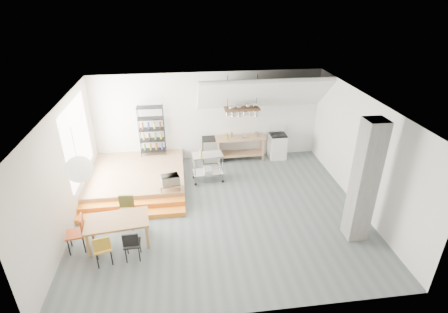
{
  "coord_description": "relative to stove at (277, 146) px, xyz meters",
  "views": [
    {
      "loc": [
        -0.97,
        -8.22,
        5.89
      ],
      "look_at": [
        0.2,
        0.8,
        1.35
      ],
      "focal_mm": 28.0,
      "sensor_mm": 36.0,
      "label": 1
    }
  ],
  "objects": [
    {
      "name": "mini_fridge",
      "position": [
        -2.5,
        0.04,
        -0.03
      ],
      "size": [
        0.53,
        0.53,
        0.9
      ],
      "primitive_type": "cube",
      "color": "black",
      "rests_on": "ground"
    },
    {
      "name": "wire_shelving",
      "position": [
        -4.5,
        0.04,
        0.85
      ],
      "size": [
        0.88,
        0.38,
        1.8
      ],
      "color": "black",
      "rests_on": "platform"
    },
    {
      "name": "paper_lantern",
      "position": [
        -5.77,
        -4.25,
        1.72
      ],
      "size": [
        0.6,
        0.6,
        0.6
      ],
      "primitive_type": "sphere",
      "color": "white",
      "rests_on": "ceiling"
    },
    {
      "name": "microwave",
      "position": [
        -3.9,
        -2.41,
        0.23
      ],
      "size": [
        0.58,
        0.46,
        0.28
      ],
      "primitive_type": "imported",
      "rotation": [
        0.0,
        0.0,
        0.24
      ],
      "color": "beige",
      "rests_on": "microwave_shelf"
    },
    {
      "name": "kitchen_counter",
      "position": [
        -1.4,
        -0.01,
        0.15
      ],
      "size": [
        1.8,
        0.6,
        0.91
      ],
      "color": "#A07850",
      "rests_on": "ground"
    },
    {
      "name": "chair_olive",
      "position": [
        -5.05,
        -3.49,
        0.05
      ],
      "size": [
        0.44,
        0.44,
        0.89
      ],
      "rotation": [
        0.0,
        0.0,
        -0.08
      ],
      "color": "brown",
      "rests_on": "ground"
    },
    {
      "name": "chair_mustard",
      "position": [
        -5.42,
        -4.9,
        0.02
      ],
      "size": [
        0.47,
        0.47,
        0.84
      ],
      "rotation": [
        0.0,
        0.0,
        3.39
      ],
      "color": "#BC8B20",
      "rests_on": "ground"
    },
    {
      "name": "concrete_column",
      "position": [
        0.8,
        -4.66,
        1.12
      ],
      "size": [
        0.5,
        0.5,
        3.2
      ],
      "primitive_type": "cube",
      "color": "slate",
      "rests_on": "ground"
    },
    {
      "name": "step_lower",
      "position": [
        -5.0,
        -3.11,
        -0.41
      ],
      "size": [
        3.0,
        0.35,
        0.13
      ],
      "primitive_type": "cube",
      "color": "orange",
      "rests_on": "ground"
    },
    {
      "name": "bowl",
      "position": [
        -1.31,
        -0.06,
        0.46
      ],
      "size": [
        0.26,
        0.26,
        0.06
      ],
      "primitive_type": "imported",
      "rotation": [
        0.0,
        0.0,
        0.18
      ],
      "color": "silver",
      "rests_on": "kitchen_counter"
    },
    {
      "name": "ceiling",
      "position": [
        -2.5,
        -3.16,
        2.72
      ],
      "size": [
        8.0,
        7.0,
        0.02
      ],
      "primitive_type": "cube",
      "color": "white",
      "rests_on": "wall_back"
    },
    {
      "name": "slope_ceiling",
      "position": [
        -0.7,
        -0.26,
        2.07
      ],
      "size": [
        4.4,
        1.44,
        1.32
      ],
      "primitive_type": "cube",
      "rotation": [
        -0.73,
        0.0,
        0.0
      ],
      "color": "white",
      "rests_on": "wall_back"
    },
    {
      "name": "wall_left",
      "position": [
        -6.5,
        -3.16,
        1.12
      ],
      "size": [
        0.04,
        7.0,
        3.2
      ],
      "primitive_type": "cube",
      "color": "silver",
      "rests_on": "ground"
    },
    {
      "name": "wall_back",
      "position": [
        -2.5,
        0.34,
        1.12
      ],
      "size": [
        8.0,
        0.04,
        3.2
      ],
      "primitive_type": "cube",
      "color": "silver",
      "rests_on": "ground"
    },
    {
      "name": "microwave_shelf",
      "position": [
        -3.9,
        -2.41,
        0.07
      ],
      "size": [
        0.6,
        0.4,
        0.16
      ],
      "color": "#A07850",
      "rests_on": "platform"
    },
    {
      "name": "floor",
      "position": [
        -2.5,
        -3.16,
        -0.48
      ],
      "size": [
        8.0,
        8.0,
        0.0
      ],
      "primitive_type": "plane",
      "color": "#546061",
      "rests_on": "ground"
    },
    {
      "name": "rolling_cart",
      "position": [
        -2.7,
        -1.37,
        0.14
      ],
      "size": [
        1.02,
        0.62,
        0.96
      ],
      "rotation": [
        0.0,
        0.0,
        0.08
      ],
      "color": "silver",
      "rests_on": "ground"
    },
    {
      "name": "wall_right",
      "position": [
        1.5,
        -3.16,
        1.12
      ],
      "size": [
        0.04,
        7.0,
        3.2
      ],
      "primitive_type": "cube",
      "color": "silver",
      "rests_on": "ground"
    },
    {
      "name": "step_upper",
      "position": [
        -5.0,
        -2.76,
        -0.35
      ],
      "size": [
        3.0,
        0.35,
        0.27
      ],
      "primitive_type": "cube",
      "color": "orange",
      "rests_on": "ground"
    },
    {
      "name": "window_pane",
      "position": [
        -6.48,
        -1.66,
        1.32
      ],
      "size": [
        0.02,
        2.5,
        2.2
      ],
      "primitive_type": "cube",
      "color": "white",
      "rests_on": "wall_left"
    },
    {
      "name": "pot_rack",
      "position": [
        -1.37,
        -0.23,
        1.5
      ],
      "size": [
        1.2,
        0.5,
        1.43
      ],
      "color": "#402619",
      "rests_on": "ceiling"
    },
    {
      "name": "dining_table",
      "position": [
        -5.17,
        -4.19,
        0.16
      ],
      "size": [
        1.6,
        1.01,
        0.72
      ],
      "rotation": [
        0.0,
        0.0,
        0.11
      ],
      "color": "olive",
      "rests_on": "ground"
    },
    {
      "name": "stove",
      "position": [
        0.0,
        0.0,
        0.0
      ],
      "size": [
        0.6,
        0.6,
        1.18
      ],
      "color": "white",
      "rests_on": "ground"
    },
    {
      "name": "chair_black",
      "position": [
        -4.78,
        -4.83,
        0.01
      ],
      "size": [
        0.39,
        0.39,
        0.83
      ],
      "rotation": [
        0.0,
        0.0,
        3.16
      ],
      "color": "black",
      "rests_on": "ground"
    },
    {
      "name": "platform",
      "position": [
        -5.0,
        -1.16,
        -0.28
      ],
      "size": [
        3.0,
        3.0,
        0.4
      ],
      "primitive_type": "cube",
      "color": "#A07850",
      "rests_on": "ground"
    },
    {
      "name": "chair_red",
      "position": [
        -6.08,
        -4.29,
        0.08
      ],
      "size": [
        0.49,
        0.49,
        0.94
      ],
      "rotation": [
        0.0,
        0.0,
        -1.42
      ],
      "color": "#C0471B",
      "rests_on": "ground"
    }
  ]
}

